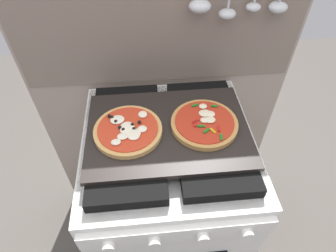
{
  "coord_description": "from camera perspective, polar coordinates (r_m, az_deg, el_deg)",
  "views": [
    {
      "loc": [
        -0.06,
        -0.65,
        1.62
      ],
      "look_at": [
        0.0,
        0.0,
        0.93
      ],
      "focal_mm": 30.84,
      "sensor_mm": 36.0,
      "label": 1
    }
  ],
  "objects": [
    {
      "name": "pizza_left",
      "position": [
        0.95,
        -7.91,
        -0.81
      ],
      "size": [
        0.22,
        0.22,
        0.03
      ],
      "color": "tan",
      "rests_on": "baking_tray"
    },
    {
      "name": "stove",
      "position": [
        1.34,
        0.01,
        -14.1
      ],
      "size": [
        0.6,
        0.64,
        0.9
      ],
      "color": "white",
      "rests_on": "ground_plane"
    },
    {
      "name": "pizza_right",
      "position": [
        0.97,
        7.23,
        0.52
      ],
      "size": [
        0.22,
        0.22,
        0.03
      ],
      "color": "#C18947",
      "rests_on": "baking_tray"
    },
    {
      "name": "ground_plane",
      "position": [
        1.75,
        0.0,
        -21.24
      ],
      "size": [
        4.0,
        4.0,
        0.0
      ],
      "primitive_type": "plane",
      "color": "#4C4742"
    },
    {
      "name": "kitchen_backsplash",
      "position": [
        1.29,
        -1.28,
        6.59
      ],
      "size": [
        1.1,
        0.09,
        1.55
      ],
      "color": "gray",
      "rests_on": "ground_plane"
    },
    {
      "name": "baking_tray",
      "position": [
        0.97,
        0.0,
        -0.73
      ],
      "size": [
        0.54,
        0.38,
        0.02
      ],
      "primitive_type": "cube",
      "color": "black",
      "rests_on": "stove"
    }
  ]
}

